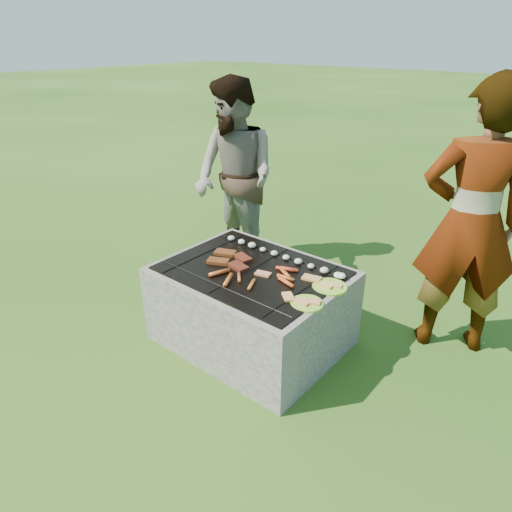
{
  "coord_description": "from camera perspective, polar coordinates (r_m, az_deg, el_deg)",
  "views": [
    {
      "loc": [
        1.87,
        -2.21,
        2.13
      ],
      "look_at": [
        0.0,
        0.05,
        0.7
      ],
      "focal_mm": 32.0,
      "sensor_mm": 36.0,
      "label": 1
    }
  ],
  "objects": [
    {
      "name": "fire_pit",
      "position": [
        3.44,
        -0.54,
        -6.56
      ],
      "size": [
        1.3,
        1.0,
        0.62
      ],
      "color": "#A59D92",
      "rests_on": "ground"
    },
    {
      "name": "mushrooms",
      "position": [
        3.41,
        3.86,
        -0.17
      ],
      "size": [
        1.08,
        0.07,
        0.04
      ],
      "color": "beige",
      "rests_on": "fire_pit"
    },
    {
      "name": "bystander",
      "position": [
        4.35,
        -2.67,
        9.65
      ],
      "size": [
        1.0,
        0.84,
        1.82
      ],
      "primitive_type": "imported",
      "rotation": [
        0.0,
        0.0,
        -0.19
      ],
      "color": "#9F9385",
      "rests_on": "ground"
    },
    {
      "name": "plate_near",
      "position": [
        2.9,
        6.4,
        -5.87
      ],
      "size": [
        0.26,
        0.26,
        0.03
      ],
      "color": "#DAE737",
      "rests_on": "fire_pit"
    },
    {
      "name": "sausages",
      "position": [
        3.15,
        0.43,
        -2.53
      ],
      "size": [
        0.56,
        0.51,
        0.03
      ],
      "color": "#ED4727",
      "rests_on": "fire_pit"
    },
    {
      "name": "lawn",
      "position": [
        3.6,
        -0.52,
        -10.35
      ],
      "size": [
        60.0,
        60.0,
        0.0
      ],
      "primitive_type": "plane",
      "color": "#204812",
      "rests_on": "ground"
    },
    {
      "name": "plate_far",
      "position": [
        3.1,
        9.17,
        -3.8
      ],
      "size": [
        0.29,
        0.29,
        0.03
      ],
      "color": "#BCD031",
      "rests_on": "fire_pit"
    },
    {
      "name": "cook",
      "position": [
        3.43,
        25.26,
        3.7
      ],
      "size": [
        0.85,
        0.76,
        1.95
      ],
      "primitive_type": "imported",
      "rotation": [
        0.0,
        0.0,
        3.67
      ],
      "color": "gray",
      "rests_on": "ground"
    },
    {
      "name": "bread_on_grate",
      "position": [
        3.1,
        4.46,
        -3.24
      ],
      "size": [
        0.44,
        0.41,
        0.02
      ],
      "color": "tan",
      "rests_on": "fire_pit"
    },
    {
      "name": "pork_slabs",
      "position": [
        3.4,
        -3.23,
        -0.41
      ],
      "size": [
        0.4,
        0.3,
        0.02
      ],
      "color": "#9C471C",
      "rests_on": "fire_pit"
    }
  ]
}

